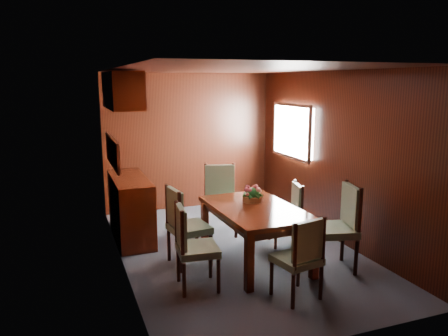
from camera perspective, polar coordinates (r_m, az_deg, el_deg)
name	(u,v)px	position (r m, az deg, el deg)	size (l,w,h in m)	color
ground	(236,250)	(6.03, 1.58, -10.65)	(4.50, 4.50, 0.00)	#3C4552
room_shell	(220,128)	(5.90, -0.49, 5.23)	(3.06, 4.52, 2.41)	black
sideboard	(131,208)	(6.50, -12.11, -5.09)	(0.48, 1.40, 0.90)	#361106
dining_table	(255,215)	(5.48, 4.09, -6.11)	(1.01, 1.56, 0.72)	#361106
chair_left_near	(191,242)	(4.82, -4.34, -9.68)	(0.48, 0.49, 0.95)	black
chair_left_far	(183,222)	(5.42, -5.34, -7.04)	(0.51, 0.53, 1.00)	black
chair_right_near	(341,222)	(5.47, 14.97, -6.84)	(0.59, 0.61, 1.06)	black
chair_right_far	(290,210)	(6.17, 8.60, -5.48)	(0.48, 0.50, 0.88)	black
chair_head	(301,254)	(4.64, 10.07, -11.03)	(0.50, 0.48, 0.91)	black
chair_foot	(220,195)	(6.57, -0.50, -3.53)	(0.60, 0.59, 1.03)	black
flower_centerpiece	(252,192)	(5.65, 3.73, -3.16)	(0.27, 0.27, 0.27)	#AA5A33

